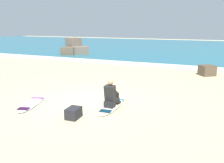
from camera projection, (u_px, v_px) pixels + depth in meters
name	position (u px, v px, depth m)	size (l,w,h in m)	color
ground_plane	(88.00, 101.00, 8.42)	(80.00, 80.00, 0.00)	beige
sea	(176.00, 47.00, 28.11)	(80.00, 28.00, 0.10)	teal
breaking_foam	(147.00, 64.00, 15.89)	(80.00, 0.90, 0.11)	white
surfboard_main	(112.00, 105.00, 7.86)	(0.64, 2.12, 0.08)	#EFE5C6
surfer_seated	(111.00, 95.00, 7.62)	(0.39, 0.71, 0.95)	#232326
surfboard_spare_near	(31.00, 103.00, 8.04)	(1.08, 1.94, 0.08)	silver
rock_outcrop_distant	(74.00, 49.00, 21.52)	(2.84, 2.90, 1.53)	#756656
shoreline_rock	(207.00, 70.00, 12.60)	(0.76, 0.65, 0.57)	brown
beach_bag	(73.00, 113.00, 6.83)	(0.36, 0.48, 0.32)	#232328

